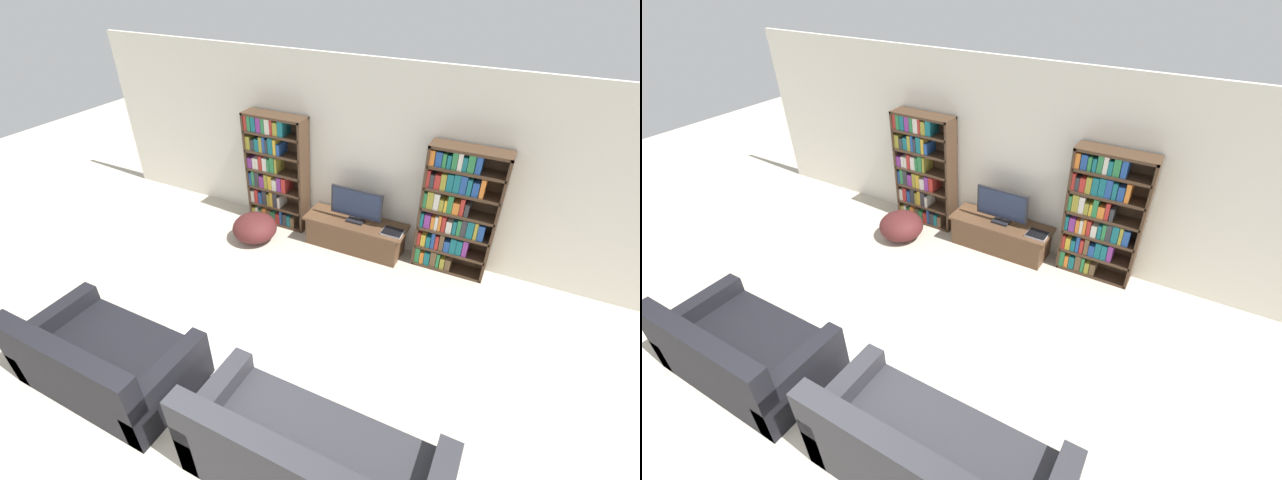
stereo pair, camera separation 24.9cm
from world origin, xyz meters
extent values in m
plane|color=beige|center=(0.00, 0.00, 0.00)|extent=(18.00, 18.00, 0.00)
cube|color=silver|center=(0.00, 4.23, 1.30)|extent=(8.80, 0.06, 2.60)
cube|color=#422D1E|center=(-1.71, 4.03, 0.88)|extent=(0.04, 0.30, 1.75)
cube|color=#422D1E|center=(-0.78, 4.03, 0.88)|extent=(0.04, 0.30, 1.75)
cube|color=#422D1E|center=(-1.25, 4.16, 0.88)|extent=(0.96, 0.04, 1.75)
cube|color=#422D1E|center=(-1.25, 4.03, 1.74)|extent=(0.96, 0.30, 0.04)
cube|color=#422D1E|center=(-1.25, 4.03, 0.02)|extent=(0.92, 0.30, 0.04)
cube|color=#9E9333|center=(-1.66, 4.02, 0.13)|extent=(0.06, 0.24, 0.18)
cube|color=silver|center=(-1.60, 4.02, 0.13)|extent=(0.04, 0.24, 0.19)
cube|color=#2D7F47|center=(-1.54, 4.02, 0.12)|extent=(0.07, 0.24, 0.16)
cube|color=orange|center=(-1.46, 4.02, 0.14)|extent=(0.08, 0.24, 0.21)
cube|color=brown|center=(-1.38, 4.02, 0.14)|extent=(0.07, 0.24, 0.20)
cube|color=#2D7F47|center=(-1.30, 4.02, 0.13)|extent=(0.08, 0.24, 0.19)
cube|color=#B72D28|center=(-1.21, 4.02, 0.12)|extent=(0.07, 0.24, 0.17)
cube|color=#234C99|center=(-1.15, 4.02, 0.16)|extent=(0.04, 0.24, 0.24)
cube|color=#333338|center=(-1.09, 4.02, 0.13)|extent=(0.08, 0.24, 0.20)
cube|color=#196B75|center=(-1.02, 4.02, 0.13)|extent=(0.06, 0.24, 0.19)
cube|color=brown|center=(-0.95, 4.02, 0.12)|extent=(0.07, 0.24, 0.17)
cube|color=#422D1E|center=(-1.25, 4.03, 0.31)|extent=(0.92, 0.30, 0.04)
cube|color=silver|center=(-1.65, 4.02, 0.42)|extent=(0.07, 0.24, 0.19)
cube|color=#B72D28|center=(-1.58, 4.02, 0.44)|extent=(0.07, 0.24, 0.22)
cube|color=#234C99|center=(-1.51, 4.02, 0.42)|extent=(0.06, 0.24, 0.19)
cube|color=#333338|center=(-1.43, 4.02, 0.45)|extent=(0.07, 0.24, 0.24)
cube|color=#9E9333|center=(-1.36, 4.02, 0.43)|extent=(0.05, 0.24, 0.19)
cube|color=gold|center=(-1.31, 4.02, 0.45)|extent=(0.05, 0.24, 0.24)
cube|color=#333338|center=(-1.24, 4.02, 0.45)|extent=(0.07, 0.24, 0.24)
cube|color=silver|center=(-1.18, 4.02, 0.42)|extent=(0.05, 0.24, 0.18)
cube|color=#422D1E|center=(-1.25, 4.03, 0.60)|extent=(0.92, 0.30, 0.04)
cube|color=#234C99|center=(-1.67, 4.02, 0.72)|extent=(0.04, 0.24, 0.20)
cube|color=#2D7F47|center=(-1.61, 4.02, 0.74)|extent=(0.05, 0.24, 0.24)
cube|color=#333338|center=(-1.55, 4.02, 0.74)|extent=(0.08, 0.24, 0.24)
cube|color=#7F338C|center=(-1.46, 4.02, 0.71)|extent=(0.08, 0.24, 0.19)
cube|color=#9E9333|center=(-1.39, 4.02, 0.73)|extent=(0.06, 0.24, 0.23)
cube|color=gold|center=(-1.32, 4.02, 0.73)|extent=(0.06, 0.24, 0.22)
cube|color=silver|center=(-1.24, 4.02, 0.71)|extent=(0.08, 0.24, 0.17)
cube|color=#7F338C|center=(-1.15, 4.02, 0.73)|extent=(0.07, 0.24, 0.23)
cube|color=#B72D28|center=(-1.07, 4.02, 0.73)|extent=(0.07, 0.24, 0.23)
cube|color=#422D1E|center=(-1.25, 4.03, 0.89)|extent=(0.92, 0.30, 0.04)
cube|color=#7F338C|center=(-1.65, 4.02, 0.99)|extent=(0.08, 0.24, 0.16)
cube|color=silver|center=(-1.57, 4.02, 1.00)|extent=(0.05, 0.24, 0.17)
cube|color=silver|center=(-1.52, 4.02, 1.00)|extent=(0.05, 0.24, 0.17)
cube|color=#B72D28|center=(-1.46, 4.02, 1.02)|extent=(0.06, 0.24, 0.22)
cube|color=silver|center=(-1.39, 4.02, 1.01)|extent=(0.08, 0.24, 0.20)
cube|color=#2D7F47|center=(-1.32, 4.02, 1.01)|extent=(0.04, 0.24, 0.20)
cube|color=#2D7F47|center=(-1.25, 4.02, 1.03)|extent=(0.07, 0.24, 0.24)
cube|color=#9E9333|center=(-1.19, 4.02, 1.03)|extent=(0.04, 0.24, 0.23)
cube|color=#422D1E|center=(-1.25, 4.03, 1.19)|extent=(0.92, 0.30, 0.04)
cube|color=#9E9333|center=(-1.65, 4.02, 1.31)|extent=(0.08, 0.24, 0.20)
cube|color=#333338|center=(-1.57, 4.02, 1.29)|extent=(0.06, 0.24, 0.17)
cube|color=#196B75|center=(-1.50, 4.02, 1.30)|extent=(0.08, 0.24, 0.19)
cube|color=#9E9333|center=(-1.43, 4.02, 1.32)|extent=(0.06, 0.24, 0.23)
cube|color=#234C99|center=(-1.37, 4.02, 1.32)|extent=(0.04, 0.24, 0.24)
cube|color=#333338|center=(-1.33, 4.02, 1.31)|extent=(0.04, 0.24, 0.20)
cube|color=#196B75|center=(-1.26, 4.02, 1.32)|extent=(0.08, 0.24, 0.24)
cube|color=gold|center=(-1.19, 4.02, 1.32)|extent=(0.05, 0.24, 0.23)
cube|color=#234C99|center=(-1.13, 4.02, 1.29)|extent=(0.05, 0.24, 0.17)
cube|color=#422D1E|center=(-1.25, 4.03, 1.48)|extent=(0.92, 0.30, 0.04)
cube|color=#B72D28|center=(-1.66, 4.02, 1.61)|extent=(0.05, 0.24, 0.22)
cube|color=#2D7F47|center=(-1.60, 4.02, 1.62)|extent=(0.06, 0.24, 0.24)
cube|color=#196B75|center=(-1.53, 4.02, 1.62)|extent=(0.07, 0.24, 0.24)
cube|color=#7F338C|center=(-1.44, 4.02, 1.60)|extent=(0.08, 0.24, 0.21)
cube|color=#2D7F47|center=(-1.37, 4.02, 1.61)|extent=(0.05, 0.24, 0.22)
cube|color=silver|center=(-1.29, 4.02, 1.61)|extent=(0.08, 0.24, 0.22)
cube|color=#B72D28|center=(-1.23, 4.02, 1.62)|extent=(0.04, 0.24, 0.24)
cube|color=#9E9333|center=(-1.17, 4.02, 1.59)|extent=(0.08, 0.24, 0.19)
cube|color=#196B75|center=(-1.08, 4.02, 1.60)|extent=(0.08, 0.24, 0.21)
cube|color=#422D1E|center=(0.99, 4.03, 0.88)|extent=(0.04, 0.30, 1.75)
cube|color=#422D1E|center=(1.91, 4.03, 0.88)|extent=(0.04, 0.30, 1.75)
cube|color=#422D1E|center=(1.45, 4.16, 0.88)|extent=(0.96, 0.04, 1.75)
cube|color=#422D1E|center=(1.45, 4.03, 1.74)|extent=(0.96, 0.30, 0.04)
cube|color=#422D1E|center=(1.45, 4.03, 0.02)|extent=(0.92, 0.30, 0.04)
cube|color=#2D7F47|center=(1.04, 4.02, 0.16)|extent=(0.07, 0.24, 0.24)
cube|color=orange|center=(1.11, 4.02, 0.13)|extent=(0.05, 0.24, 0.19)
cube|color=#196B75|center=(1.18, 4.02, 0.14)|extent=(0.07, 0.24, 0.20)
cube|color=brown|center=(1.26, 4.02, 0.16)|extent=(0.08, 0.24, 0.24)
cube|color=#2D7F47|center=(1.33, 4.02, 0.15)|extent=(0.04, 0.24, 0.23)
cube|color=#9E9333|center=(1.39, 4.02, 0.12)|extent=(0.06, 0.24, 0.17)
cube|color=brown|center=(1.47, 4.02, 0.12)|extent=(0.07, 0.24, 0.18)
cube|color=#422D1E|center=(1.45, 4.03, 0.31)|extent=(0.92, 0.30, 0.04)
cube|color=#B72D28|center=(1.03, 4.02, 0.43)|extent=(0.04, 0.24, 0.20)
cube|color=gold|center=(1.09, 4.02, 0.42)|extent=(0.06, 0.24, 0.18)
cube|color=#196B75|center=(1.16, 4.02, 0.41)|extent=(0.06, 0.24, 0.17)
cube|color=#234C99|center=(1.22, 4.02, 0.45)|extent=(0.05, 0.24, 0.24)
cube|color=#B72D28|center=(1.27, 4.02, 0.43)|extent=(0.05, 0.24, 0.21)
cube|color=brown|center=(1.33, 4.02, 0.45)|extent=(0.06, 0.24, 0.24)
cube|color=#234C99|center=(1.41, 4.02, 0.41)|extent=(0.07, 0.24, 0.17)
cube|color=#196B75|center=(1.48, 4.02, 0.44)|extent=(0.07, 0.24, 0.23)
cube|color=#196B75|center=(1.56, 4.02, 0.44)|extent=(0.07, 0.24, 0.22)
cube|color=#7F338C|center=(1.64, 4.02, 0.45)|extent=(0.06, 0.24, 0.24)
cube|color=#422D1E|center=(1.45, 4.03, 0.60)|extent=(0.92, 0.30, 0.04)
cube|color=#196B75|center=(1.03, 4.02, 0.72)|extent=(0.04, 0.24, 0.20)
cube|color=#7F338C|center=(1.10, 4.02, 0.72)|extent=(0.08, 0.24, 0.20)
cube|color=orange|center=(1.17, 4.02, 0.71)|extent=(0.05, 0.24, 0.19)
cube|color=silver|center=(1.22, 4.02, 0.72)|extent=(0.04, 0.24, 0.20)
cube|color=orange|center=(1.26, 4.02, 0.73)|extent=(0.04, 0.24, 0.22)
cube|color=#B72D28|center=(1.32, 4.02, 0.73)|extent=(0.05, 0.24, 0.22)
cube|color=silver|center=(1.39, 4.02, 0.71)|extent=(0.07, 0.24, 0.17)
cube|color=#196B75|center=(1.46, 4.02, 0.72)|extent=(0.05, 0.24, 0.19)
cube|color=#2D7F47|center=(1.51, 4.02, 0.73)|extent=(0.05, 0.24, 0.22)
cube|color=#333338|center=(1.57, 4.02, 0.74)|extent=(0.06, 0.24, 0.24)
cube|color=#196B75|center=(1.65, 4.02, 0.74)|extent=(0.08, 0.24, 0.24)
cube|color=#9E9333|center=(1.71, 4.02, 0.74)|extent=(0.04, 0.24, 0.24)
cube|color=#234C99|center=(1.78, 4.02, 0.73)|extent=(0.08, 0.24, 0.21)
cube|color=#422D1E|center=(1.45, 4.03, 0.89)|extent=(0.92, 0.30, 0.04)
cube|color=#2D7F47|center=(1.03, 4.02, 1.02)|extent=(0.04, 0.24, 0.21)
cube|color=#9E9333|center=(1.10, 4.02, 1.03)|extent=(0.08, 0.24, 0.24)
cube|color=silver|center=(1.18, 4.02, 1.03)|extent=(0.07, 0.24, 0.23)
cube|color=#9E9333|center=(1.24, 4.02, 0.99)|extent=(0.05, 0.24, 0.16)
cube|color=gold|center=(1.30, 4.02, 1.00)|extent=(0.04, 0.24, 0.17)
cube|color=#2D7F47|center=(1.35, 4.02, 1.03)|extent=(0.06, 0.24, 0.24)
cube|color=orange|center=(1.42, 4.02, 0.99)|extent=(0.08, 0.24, 0.16)
cube|color=#B72D28|center=(1.50, 4.02, 1.03)|extent=(0.05, 0.24, 0.23)
cube|color=#333338|center=(1.55, 4.02, 1.00)|extent=(0.05, 0.24, 0.17)
cube|color=#422D1E|center=(1.45, 4.03, 1.19)|extent=(0.92, 0.30, 0.04)
cube|color=#B72D28|center=(1.03, 4.02, 1.32)|extent=(0.04, 0.24, 0.22)
cube|color=#333338|center=(1.08, 4.02, 1.29)|extent=(0.05, 0.24, 0.18)
cube|color=#B72D28|center=(1.15, 4.02, 1.30)|extent=(0.07, 0.24, 0.19)
cube|color=#9E9333|center=(1.22, 4.02, 1.31)|extent=(0.07, 0.24, 0.21)
cube|color=#196B75|center=(1.30, 4.02, 1.32)|extent=(0.08, 0.24, 0.23)
cube|color=#196B75|center=(1.38, 4.02, 1.32)|extent=(0.08, 0.24, 0.24)
cube|color=#234C99|center=(1.46, 4.02, 1.32)|extent=(0.08, 0.24, 0.24)
cube|color=#196B75|center=(1.53, 4.02, 1.31)|extent=(0.05, 0.24, 0.21)
cube|color=#234C99|center=(1.60, 4.02, 1.30)|extent=(0.08, 0.24, 0.18)
cube|color=orange|center=(1.68, 4.02, 1.32)|extent=(0.05, 0.24, 0.24)
cube|color=#422D1E|center=(1.45, 4.03, 1.48)|extent=(0.92, 0.30, 0.04)
cube|color=orange|center=(1.04, 4.02, 1.59)|extent=(0.06, 0.24, 0.19)
cube|color=#234C99|center=(1.12, 4.02, 1.59)|extent=(0.08, 0.24, 0.19)
cube|color=#2D7F47|center=(1.19, 4.02, 1.59)|extent=(0.05, 0.24, 0.18)
cube|color=#196B75|center=(1.24, 4.02, 1.58)|extent=(0.05, 0.24, 0.17)
cube|color=#2D7F47|center=(1.31, 4.02, 1.62)|extent=(0.06, 0.24, 0.24)
cube|color=silver|center=(1.37, 4.02, 1.61)|extent=(0.05, 0.24, 0.23)
cube|color=#196B75|center=(1.43, 4.02, 1.59)|extent=(0.05, 0.24, 0.18)
cube|color=#2D7F47|center=(1.50, 4.02, 1.62)|extent=(0.08, 0.24, 0.24)
cube|color=#234C99|center=(1.58, 4.02, 1.60)|extent=(0.07, 0.24, 0.21)
cube|color=brown|center=(0.10, 3.92, 0.20)|extent=(1.38, 0.48, 0.41)
cube|color=brown|center=(0.10, 3.92, 0.43)|extent=(1.47, 0.51, 0.04)
cube|color=black|center=(0.10, 3.91, 0.46)|extent=(0.24, 0.16, 0.03)
cylinder|color=black|center=(0.10, 3.91, 0.50)|extent=(0.04, 0.04, 0.05)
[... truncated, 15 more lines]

